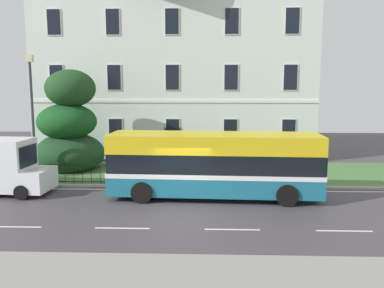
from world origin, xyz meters
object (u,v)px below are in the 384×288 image
Objects in this scene: street_lamp_post at (32,109)px; litter_bin at (229,172)px; georgian_townhouse at (177,65)px; single_decker_bus at (215,164)px; evergreen_tree at (69,131)px.

litter_bin is (10.40, -0.63, -3.18)m from street_lamp_post.
georgian_townhouse is 2.03× the size of single_decker_bus.
street_lamp_post is at bearing -111.55° from evergreen_tree.
single_decker_bus is at bearing -16.97° from street_lamp_post.
street_lamp_post reaches higher than evergreen_tree.
georgian_townhouse is 3.13× the size of evergreen_tree.
evergreen_tree reaches higher than single_decker_bus.
street_lamp_post is 10.89m from litter_bin.
litter_bin is (0.78, 2.31, -0.84)m from single_decker_bus.
street_lamp_post is at bearing 176.53° from litter_bin.
street_lamp_post reaches higher than litter_bin.
georgian_townhouse is at bearing 107.69° from litter_bin.
single_decker_bus is (2.64, -13.03, -5.10)m from georgian_townhouse.
georgian_townhouse reaches higher than street_lamp_post.
single_decker_bus is at bearing -78.53° from georgian_townhouse.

